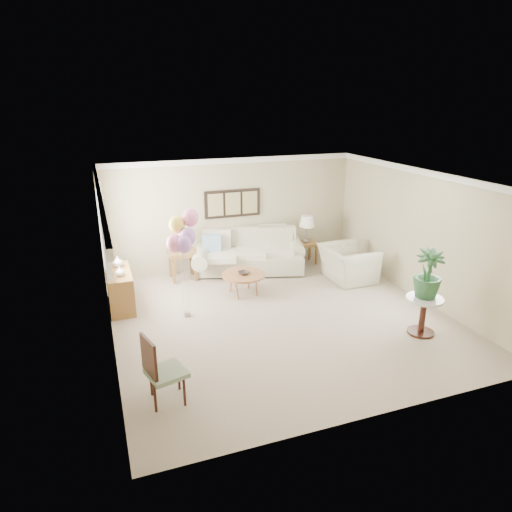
# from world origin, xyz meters

# --- Properties ---
(ground_plane) EXTENTS (6.00, 6.00, 0.00)m
(ground_plane) POSITION_xyz_m (0.00, 0.00, 0.00)
(ground_plane) COLOR tan
(room_shell) EXTENTS (6.04, 6.04, 2.60)m
(room_shell) POSITION_xyz_m (-0.11, 0.09, 1.63)
(room_shell) COLOR #BAB091
(room_shell) RESTS_ON ground
(wall_art_triptych) EXTENTS (1.35, 0.06, 0.65)m
(wall_art_triptych) POSITION_xyz_m (0.00, 2.96, 1.55)
(wall_art_triptych) COLOR black
(wall_art_triptych) RESTS_ON ground
(sofa) EXTENTS (2.96, 1.67, 1.00)m
(sofa) POSITION_xyz_m (0.25, 2.54, 0.39)
(sofa) COLOR beige
(sofa) RESTS_ON ground
(end_table_left) EXTENTS (0.61, 0.55, 0.66)m
(end_table_left) POSITION_xyz_m (-1.33, 2.54, 0.56)
(end_table_left) COLOR olive
(end_table_left) RESTS_ON ground
(end_table_right) EXTENTS (0.50, 0.45, 0.54)m
(end_table_right) POSITION_xyz_m (1.74, 2.55, 0.46)
(end_table_right) COLOR olive
(end_table_right) RESTS_ON ground
(lamp_left) EXTENTS (0.30, 0.30, 0.53)m
(lamp_left) POSITION_xyz_m (-1.33, 2.54, 1.07)
(lamp_left) COLOR gray
(lamp_left) RESTS_ON end_table_left
(lamp_right) EXTENTS (0.37, 0.37, 0.66)m
(lamp_right) POSITION_xyz_m (1.74, 2.55, 1.04)
(lamp_right) COLOR gray
(lamp_right) RESTS_ON end_table_right
(coffee_table) EXTENTS (0.89, 0.89, 0.45)m
(coffee_table) POSITION_xyz_m (-0.31, 1.27, 0.41)
(coffee_table) COLOR #9E6242
(coffee_table) RESTS_ON ground
(decor_bowl) EXTENTS (0.29, 0.29, 0.06)m
(decor_bowl) POSITION_xyz_m (-0.31, 1.24, 0.48)
(decor_bowl) COLOR #2E281F
(decor_bowl) RESTS_ON coffee_table
(armchair) EXTENTS (1.02, 1.17, 0.76)m
(armchair) POSITION_xyz_m (2.14, 1.25, 0.38)
(armchair) COLOR beige
(armchair) RESTS_ON ground
(side_table) EXTENTS (0.62, 0.62, 0.67)m
(side_table) POSITION_xyz_m (2.05, -1.39, 0.51)
(side_table) COLOR silver
(side_table) RESTS_ON ground
(potted_plant) EXTENTS (0.62, 0.62, 0.85)m
(potted_plant) POSITION_xyz_m (2.08, -1.36, 1.10)
(potted_plant) COLOR #1F5028
(potted_plant) RESTS_ON side_table
(accent_chair) EXTENTS (0.58, 0.58, 0.97)m
(accent_chair) POSITION_xyz_m (-2.47, -1.77, 0.51)
(accent_chair) COLOR gray
(accent_chair) RESTS_ON ground
(credenza) EXTENTS (0.46, 1.20, 0.74)m
(credenza) POSITION_xyz_m (-2.76, 1.50, 0.37)
(credenza) COLOR olive
(credenza) RESTS_ON ground
(vase_white) EXTENTS (0.18, 0.18, 0.18)m
(vase_white) POSITION_xyz_m (-2.74, 1.24, 0.83)
(vase_white) COLOR white
(vase_white) RESTS_ON credenza
(vase_sage) EXTENTS (0.24, 0.24, 0.21)m
(vase_sage) POSITION_xyz_m (-2.74, 1.77, 0.84)
(vase_sage) COLOR #BABABA
(vase_sage) RESTS_ON credenza
(balloon_cluster) EXTENTS (0.63, 0.57, 2.03)m
(balloon_cluster) POSITION_xyz_m (-1.64, 0.63, 1.61)
(balloon_cluster) COLOR gray
(balloon_cluster) RESTS_ON ground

